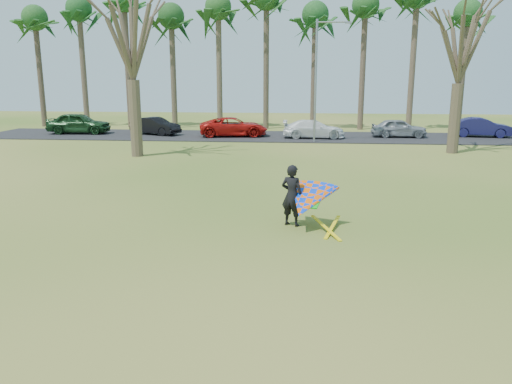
# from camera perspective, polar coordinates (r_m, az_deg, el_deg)

# --- Properties ---
(ground) EXTENTS (100.00, 100.00, 0.00)m
(ground) POSITION_cam_1_polar(r_m,az_deg,el_deg) (12.89, -0.88, -6.78)
(ground) COLOR #295913
(ground) RESTS_ON ground
(parking_strip) EXTENTS (46.00, 7.00, 0.06)m
(parking_strip) POSITION_cam_1_polar(r_m,az_deg,el_deg) (37.33, 3.49, 6.35)
(parking_strip) COLOR black
(parking_strip) RESTS_ON ground
(palm_0) EXTENTS (4.84, 4.84, 10.84)m
(palm_0) POSITION_cam_1_polar(r_m,az_deg,el_deg) (49.22, -23.95, 17.58)
(palm_0) COLOR #47382A
(palm_0) RESTS_ON ground
(palm_1) EXTENTS (4.84, 4.84, 11.54)m
(palm_1) POSITION_cam_1_polar(r_m,az_deg,el_deg) (47.53, -19.59, 18.96)
(palm_1) COLOR #4C3D2E
(palm_1) RESTS_ON ground
(palm_2) EXTENTS (4.84, 4.84, 12.24)m
(palm_2) POSITION_cam_1_polar(r_m,az_deg,el_deg) (46.13, -14.85, 20.31)
(palm_2) COLOR #46372A
(palm_2) RESTS_ON ground
(palm_3) EXTENTS (4.84, 4.84, 10.84)m
(palm_3) POSITION_cam_1_polar(r_m,az_deg,el_deg) (44.78, -9.66, 19.03)
(palm_3) COLOR #48392B
(palm_3) RESTS_ON ground
(palm_4) EXTENTS (4.84, 4.84, 11.54)m
(palm_4) POSITION_cam_1_polar(r_m,az_deg,el_deg) (44.02, -4.34, 20.16)
(palm_4) COLOR brown
(palm_4) RESTS_ON ground
(palm_6) EXTENTS (4.84, 4.84, 10.84)m
(palm_6) POSITION_cam_1_polar(r_m,az_deg,el_deg) (43.32, 6.79, 19.32)
(palm_6) COLOR brown
(palm_6) RESTS_ON ground
(palm_7) EXTENTS (4.84, 4.84, 11.54)m
(palm_7) POSITION_cam_1_polar(r_m,az_deg,el_deg) (43.64, 12.41, 19.98)
(palm_7) COLOR brown
(palm_7) RESTS_ON ground
(palm_9) EXTENTS (4.84, 4.84, 10.84)m
(palm_9) POSITION_cam_1_polar(r_m,az_deg,el_deg) (45.11, 23.04, 18.17)
(palm_9) COLOR #4C3F2D
(palm_9) RESTS_ON ground
(bare_tree_left) EXTENTS (6.60, 6.60, 9.70)m
(bare_tree_left) POSITION_cam_1_polar(r_m,az_deg,el_deg) (28.74, -14.14, 17.76)
(bare_tree_left) COLOR brown
(bare_tree_left) RESTS_ON ground
(bare_tree_right) EXTENTS (6.27, 6.27, 9.21)m
(bare_tree_right) POSITION_cam_1_polar(r_m,az_deg,el_deg) (31.33, 22.50, 16.12)
(bare_tree_right) COLOR #4D402E
(bare_tree_right) RESTS_ON ground
(streetlight) EXTENTS (2.28, 0.18, 8.00)m
(streetlight) POSITION_cam_1_polar(r_m,az_deg,el_deg) (34.06, 7.12, 13.11)
(streetlight) COLOR gray
(streetlight) RESTS_ON ground
(car_0) EXTENTS (4.84, 2.22, 1.61)m
(car_0) POSITION_cam_1_polar(r_m,az_deg,el_deg) (41.22, -19.60, 7.43)
(car_0) COLOR #173B1B
(car_0) RESTS_ON parking_strip
(car_1) EXTENTS (4.18, 2.76, 1.30)m
(car_1) POSITION_cam_1_polar(r_m,az_deg,el_deg) (38.96, -11.42, 7.41)
(car_1) COLOR black
(car_1) RESTS_ON parking_strip
(car_2) EXTENTS (5.30, 3.06, 1.39)m
(car_2) POSITION_cam_1_polar(r_m,az_deg,el_deg) (37.16, -2.57, 7.46)
(car_2) COLOR red
(car_2) RESTS_ON parking_strip
(car_3) EXTENTS (4.46, 1.92, 1.28)m
(car_3) POSITION_cam_1_polar(r_m,az_deg,el_deg) (36.27, 6.61, 7.16)
(car_3) COLOR white
(car_3) RESTS_ON parking_strip
(car_4) EXTENTS (3.95, 1.66, 1.34)m
(car_4) POSITION_cam_1_polar(r_m,az_deg,el_deg) (38.00, 16.01, 7.05)
(car_4) COLOR gray
(car_4) RESTS_ON parking_strip
(car_5) EXTENTS (4.39, 2.01, 1.39)m
(car_5) POSITION_cam_1_polar(r_m,az_deg,el_deg) (40.28, 24.32, 6.76)
(car_5) COLOR #19194B
(car_5) RESTS_ON parking_strip
(kite_flyer) EXTENTS (2.13, 2.39, 2.02)m
(kite_flyer) POSITION_cam_1_polar(r_m,az_deg,el_deg) (14.66, 5.62, -0.88)
(kite_flyer) COLOR black
(kite_flyer) RESTS_ON ground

